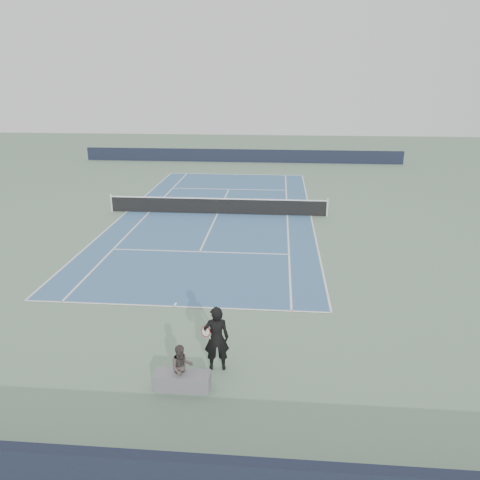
# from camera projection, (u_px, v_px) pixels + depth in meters

# --- Properties ---
(ground) EXTENTS (80.00, 80.00, 0.00)m
(ground) POSITION_uv_depth(u_px,v_px,m) (218.00, 214.00, 27.65)
(ground) COLOR slate
(court_surface) EXTENTS (10.97, 23.77, 0.01)m
(court_surface) POSITION_uv_depth(u_px,v_px,m) (218.00, 214.00, 27.65)
(court_surface) COLOR #3B628C
(court_surface) RESTS_ON ground
(tennis_net) EXTENTS (12.90, 0.10, 1.07)m
(tennis_net) POSITION_uv_depth(u_px,v_px,m) (217.00, 206.00, 27.49)
(tennis_net) COLOR silver
(tennis_net) RESTS_ON ground
(windscreen_far) EXTENTS (30.00, 0.25, 1.20)m
(windscreen_far) POSITION_uv_depth(u_px,v_px,m) (242.00, 156.00, 44.28)
(windscreen_far) COLOR black
(windscreen_far) RESTS_ON ground
(windscreen_near) EXTENTS (30.00, 0.25, 1.20)m
(windscreen_near) POSITION_uv_depth(u_px,v_px,m) (81.00, 476.00, 8.75)
(windscreen_near) COLOR black
(windscreen_near) RESTS_ON ground
(tennis_player) EXTENTS (0.85, 0.62, 1.91)m
(tennis_player) POSITION_uv_depth(u_px,v_px,m) (216.00, 338.00, 12.69)
(tennis_player) COLOR black
(tennis_player) RESTS_ON ground
(tennis_ball) EXTENTS (0.06, 0.06, 0.06)m
(tennis_ball) POSITION_uv_depth(u_px,v_px,m) (197.00, 381.00, 12.40)
(tennis_ball) COLOR #C2DE2D
(tennis_ball) RESTS_ON ground
(spectator_bench) EXTENTS (1.52, 0.98, 1.26)m
(spectator_bench) POSITION_uv_depth(u_px,v_px,m) (182.00, 374.00, 12.01)
(spectator_bench) COLOR slate
(spectator_bench) RESTS_ON ground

